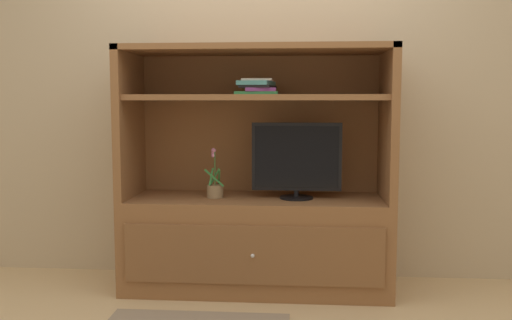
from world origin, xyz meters
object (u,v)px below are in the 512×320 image
(potted_plant, at_px, (215,188))
(tv_monitor, at_px, (297,160))
(media_console, at_px, (257,214))
(magazine_stack, at_px, (258,87))

(potted_plant, bearing_deg, tv_monitor, 0.95)
(media_console, distance_m, magazine_stack, 0.82)
(tv_monitor, bearing_deg, magazine_stack, 176.23)
(media_console, bearing_deg, tv_monitor, -5.32)
(tv_monitor, height_order, potted_plant, tv_monitor)
(potted_plant, height_order, magazine_stack, magazine_stack)
(potted_plant, xyz_separation_m, magazine_stack, (0.28, 0.03, 0.65))
(tv_monitor, xyz_separation_m, potted_plant, (-0.53, -0.01, -0.19))
(tv_monitor, relative_size, potted_plant, 1.77)
(tv_monitor, bearing_deg, media_console, 174.68)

